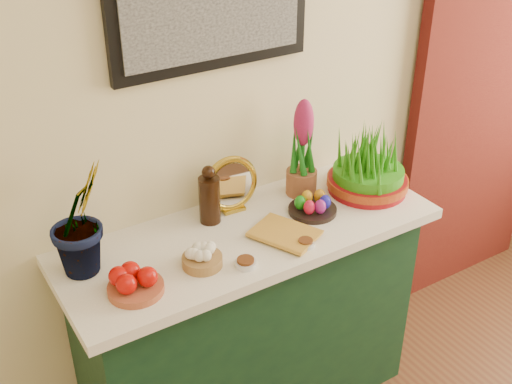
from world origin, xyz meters
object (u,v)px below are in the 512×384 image
at_px(mirror, 231,185).
at_px(hyacinth_green, 78,202).
at_px(book, 272,245).
at_px(wheatgrass_sabzeh, 369,164).
at_px(sideboard, 249,327).

bearing_deg(mirror, hyacinth_green, -173.31).
height_order(book, wheatgrass_sabzeh, wheatgrass_sabzeh).
relative_size(hyacinth_green, mirror, 2.28).
xyz_separation_m(mirror, wheatgrass_sabzeh, (0.53, -0.16, 0.01)).
distance_m(hyacinth_green, wheatgrass_sabzeh, 1.13).
xyz_separation_m(mirror, book, (-0.01, -0.30, -0.09)).
bearing_deg(wheatgrass_sabzeh, sideboard, 179.24).
xyz_separation_m(hyacinth_green, mirror, (0.59, 0.07, -0.15)).
height_order(mirror, wheatgrass_sabzeh, wheatgrass_sabzeh).
distance_m(sideboard, hyacinth_green, 0.92).
relative_size(mirror, wheatgrass_sabzeh, 0.69).
bearing_deg(hyacinth_green, mirror, -20.98).
distance_m(sideboard, wheatgrass_sabzeh, 0.80).
xyz_separation_m(sideboard, hyacinth_green, (-0.57, 0.08, 0.72)).
distance_m(sideboard, book, 0.50).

